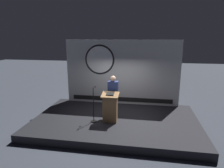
# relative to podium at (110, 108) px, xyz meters

# --- Properties ---
(ground_plane) EXTENTS (40.00, 40.00, 0.00)m
(ground_plane) POSITION_rel_podium_xyz_m (0.16, 0.33, -0.85)
(ground_plane) COLOR #383D47
(stage_platform) EXTENTS (6.40, 4.00, 0.30)m
(stage_platform) POSITION_rel_podium_xyz_m (0.16, 0.33, -0.70)
(stage_platform) COLOR black
(stage_platform) RESTS_ON ground
(banner_display) EXTENTS (5.34, 0.12, 3.02)m
(banner_display) POSITION_rel_podium_xyz_m (0.12, 2.18, 0.97)
(banner_display) COLOR silver
(banner_display) RESTS_ON stage_platform
(podium) EXTENTS (0.64, 0.50, 1.13)m
(podium) POSITION_rel_podium_xyz_m (0.00, 0.00, 0.00)
(podium) COLOR olive
(podium) RESTS_ON stage_platform
(speaker_person) EXTENTS (0.40, 0.26, 1.68)m
(speaker_person) POSITION_rel_podium_xyz_m (0.03, 0.48, 0.31)
(speaker_person) COLOR black
(speaker_person) RESTS_ON stage_platform
(microphone_stand) EXTENTS (0.24, 0.46, 1.36)m
(microphone_stand) POSITION_rel_podium_xyz_m (-0.61, -0.11, -0.09)
(microphone_stand) COLOR black
(microphone_stand) RESTS_ON stage_platform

